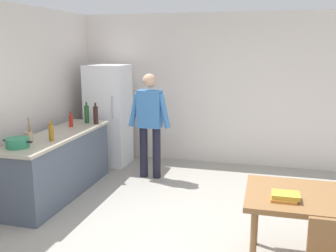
{
  "coord_description": "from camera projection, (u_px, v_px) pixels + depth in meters",
  "views": [
    {
      "loc": [
        0.85,
        -3.89,
        2.11
      ],
      "look_at": [
        -0.54,
        1.44,
        0.97
      ],
      "focal_mm": 40.83,
      "sensor_mm": 36.0,
      "label": 1
    }
  ],
  "objects": [
    {
      "name": "book_stack",
      "position": [
        285.0,
        197.0,
        3.45
      ],
      "size": [
        0.25,
        0.2,
        0.06
      ],
      "color": "orange",
      "rests_on": "dining_table"
    },
    {
      "name": "ground_plane",
      "position": [
        182.0,
        237.0,
        4.33
      ],
      "size": [
        14.0,
        14.0,
        0.0
      ],
      "primitive_type": "plane",
      "color": "#9E998E"
    },
    {
      "name": "utensil_jar",
      "position": [
        29.0,
        136.0,
        4.93
      ],
      "size": [
        0.11,
        0.11,
        0.32
      ],
      "color": "tan",
      "rests_on": "kitchen_counter"
    },
    {
      "name": "bottle_sauce_red",
      "position": [
        71.0,
        121.0,
        5.86
      ],
      "size": [
        0.06,
        0.06,
        0.24
      ],
      "color": "#B22319",
      "rests_on": "kitchen_counter"
    },
    {
      "name": "bottle_wine_green",
      "position": [
        87.0,
        114.0,
        6.17
      ],
      "size": [
        0.08,
        0.08,
        0.34
      ],
      "color": "#1E5123",
      "rests_on": "kitchen_counter"
    },
    {
      "name": "dining_table",
      "position": [
        322.0,
        204.0,
        3.56
      ],
      "size": [
        1.4,
        0.9,
        0.75
      ],
      "color": "olive",
      "rests_on": "ground_plane"
    },
    {
      "name": "refrigerator",
      "position": [
        109.0,
        115.0,
        6.89
      ],
      "size": [
        0.7,
        0.67,
        1.8
      ],
      "color": "white",
      "rests_on": "ground_plane"
    },
    {
      "name": "bottle_wine_dark",
      "position": [
        96.0,
        115.0,
        6.09
      ],
      "size": [
        0.08,
        0.08,
        0.34
      ],
      "color": "black",
      "rests_on": "kitchen_counter"
    },
    {
      "name": "bottle_oil_amber",
      "position": [
        51.0,
        132.0,
        4.99
      ],
      "size": [
        0.06,
        0.06,
        0.28
      ],
      "color": "#996619",
      "rests_on": "kitchen_counter"
    },
    {
      "name": "kitchen_counter",
      "position": [
        59.0,
        164.0,
        5.49
      ],
      "size": [
        0.64,
        2.2,
        0.9
      ],
      "color": "#4C5666",
      "rests_on": "ground_plane"
    },
    {
      "name": "person",
      "position": [
        150.0,
        119.0,
        6.11
      ],
      "size": [
        0.7,
        0.22,
        1.7
      ],
      "color": "#1E1E2D",
      "rests_on": "ground_plane"
    },
    {
      "name": "wall_back",
      "position": [
        219.0,
        90.0,
        6.9
      ],
      "size": [
        6.4,
        0.12,
        2.7
      ],
      "primitive_type": "cube",
      "color": "silver",
      "rests_on": "ground_plane"
    },
    {
      "name": "cooking_pot",
      "position": [
        18.0,
        143.0,
        4.67
      ],
      "size": [
        0.4,
        0.28,
        0.12
      ],
      "color": "#2D845B",
      "rests_on": "kitchen_counter"
    }
  ]
}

